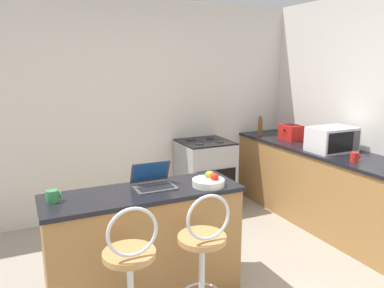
{
  "coord_description": "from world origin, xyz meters",
  "views": [
    {
      "loc": [
        -1.24,
        -2.01,
        1.85
      ],
      "look_at": [
        0.45,
        1.57,
        0.99
      ],
      "focal_mm": 35.0,
      "sensor_mm": 36.0,
      "label": 1
    }
  ],
  "objects_px": {
    "laptop": "(153,181)",
    "mug_green": "(53,196)",
    "pepper_mill": "(260,126)",
    "microwave": "(332,139)",
    "fruit_bowl": "(209,181)",
    "bar_stool_far": "(203,264)",
    "mug_red": "(355,157)",
    "toaster": "(291,132)",
    "stove_range": "(205,175)",
    "bar_stool_near": "(131,282)"
  },
  "relations": [
    {
      "from": "laptop",
      "to": "bar_stool_far",
      "type": "bearing_deg",
      "value": -74.38
    },
    {
      "from": "microwave",
      "to": "mug_green",
      "type": "distance_m",
      "value": 2.96
    },
    {
      "from": "laptop",
      "to": "toaster",
      "type": "xyz_separation_m",
      "value": [
        2.2,
        1.01,
        0.05
      ]
    },
    {
      "from": "microwave",
      "to": "fruit_bowl",
      "type": "height_order",
      "value": "microwave"
    },
    {
      "from": "bar_stool_far",
      "to": "stove_range",
      "type": "bearing_deg",
      "value": 62.49
    },
    {
      "from": "stove_range",
      "to": "fruit_bowl",
      "type": "distance_m",
      "value": 1.81
    },
    {
      "from": "laptop",
      "to": "pepper_mill",
      "type": "xyz_separation_m",
      "value": [
        2.02,
        1.42,
        0.08
      ]
    },
    {
      "from": "bar_stool_near",
      "to": "fruit_bowl",
      "type": "xyz_separation_m",
      "value": [
        0.77,
        0.4,
        0.45
      ]
    },
    {
      "from": "mug_green",
      "to": "mug_red",
      "type": "bearing_deg",
      "value": -2.23
    },
    {
      "from": "toaster",
      "to": "mug_green",
      "type": "xyz_separation_m",
      "value": [
        -2.95,
        -1.02,
        -0.05
      ]
    },
    {
      "from": "microwave",
      "to": "toaster",
      "type": "xyz_separation_m",
      "value": [
        0.01,
        0.69,
        -0.04
      ]
    },
    {
      "from": "mug_green",
      "to": "stove_range",
      "type": "bearing_deg",
      "value": 36.24
    },
    {
      "from": "mug_red",
      "to": "pepper_mill",
      "type": "distance_m",
      "value": 1.55
    },
    {
      "from": "bar_stool_near",
      "to": "bar_stool_far",
      "type": "relative_size",
      "value": 1.0
    },
    {
      "from": "mug_green",
      "to": "microwave",
      "type": "bearing_deg",
      "value": 6.41
    },
    {
      "from": "laptop",
      "to": "mug_green",
      "type": "xyz_separation_m",
      "value": [
        -0.75,
        -0.02,
        -0.01
      ]
    },
    {
      "from": "fruit_bowl",
      "to": "mug_red",
      "type": "bearing_deg",
      "value": 1.4
    },
    {
      "from": "fruit_bowl",
      "to": "mug_red",
      "type": "relative_size",
      "value": 2.65
    },
    {
      "from": "bar_stool_far",
      "to": "mug_green",
      "type": "xyz_separation_m",
      "value": [
        -0.91,
        0.55,
        0.46
      ]
    },
    {
      "from": "mug_green",
      "to": "toaster",
      "type": "bearing_deg",
      "value": 19.13
    },
    {
      "from": "laptop",
      "to": "pepper_mill",
      "type": "distance_m",
      "value": 2.47
    },
    {
      "from": "bar_stool_far",
      "to": "fruit_bowl",
      "type": "relative_size",
      "value": 3.94
    },
    {
      "from": "bar_stool_far",
      "to": "stove_range",
      "type": "height_order",
      "value": "bar_stool_far"
    },
    {
      "from": "mug_green",
      "to": "pepper_mill",
      "type": "relative_size",
      "value": 0.38
    },
    {
      "from": "laptop",
      "to": "toaster",
      "type": "height_order",
      "value": "toaster"
    },
    {
      "from": "bar_stool_far",
      "to": "mug_red",
      "type": "height_order",
      "value": "bar_stool_far"
    },
    {
      "from": "laptop",
      "to": "microwave",
      "type": "distance_m",
      "value": 2.22
    },
    {
      "from": "pepper_mill",
      "to": "bar_stool_far",
      "type": "bearing_deg",
      "value": -133.23
    },
    {
      "from": "bar_stool_near",
      "to": "fruit_bowl",
      "type": "relative_size",
      "value": 3.94
    },
    {
      "from": "laptop",
      "to": "mug_red",
      "type": "bearing_deg",
      "value": -3.48
    },
    {
      "from": "microwave",
      "to": "mug_red",
      "type": "relative_size",
      "value": 5.12
    },
    {
      "from": "toaster",
      "to": "mug_red",
      "type": "distance_m",
      "value": 1.14
    },
    {
      "from": "microwave",
      "to": "fruit_bowl",
      "type": "xyz_separation_m",
      "value": [
        -1.78,
        -0.48,
        -0.1
      ]
    },
    {
      "from": "stove_range",
      "to": "fruit_bowl",
      "type": "height_order",
      "value": "fruit_bowl"
    },
    {
      "from": "stove_range",
      "to": "fruit_bowl",
      "type": "relative_size",
      "value": 3.5
    },
    {
      "from": "mug_red",
      "to": "pepper_mill",
      "type": "xyz_separation_m",
      "value": [
        -0.03,
        1.54,
        0.08
      ]
    },
    {
      "from": "bar_stool_far",
      "to": "stove_range",
      "type": "relative_size",
      "value": 1.13
    },
    {
      "from": "fruit_bowl",
      "to": "pepper_mill",
      "type": "relative_size",
      "value": 0.95
    },
    {
      "from": "microwave",
      "to": "fruit_bowl",
      "type": "relative_size",
      "value": 1.93
    },
    {
      "from": "bar_stool_far",
      "to": "mug_red",
      "type": "bearing_deg",
      "value": 13.03
    },
    {
      "from": "bar_stool_far",
      "to": "microwave",
      "type": "relative_size",
      "value": 2.04
    },
    {
      "from": "stove_range",
      "to": "bar_stool_near",
      "type": "bearing_deg",
      "value": -128.1
    },
    {
      "from": "laptop",
      "to": "mug_red",
      "type": "height_order",
      "value": "laptop"
    },
    {
      "from": "laptop",
      "to": "stove_range",
      "type": "distance_m",
      "value": 1.9
    },
    {
      "from": "microwave",
      "to": "fruit_bowl",
      "type": "distance_m",
      "value": 1.85
    },
    {
      "from": "mug_red",
      "to": "stove_range",
      "type": "bearing_deg",
      "value": 119.9
    },
    {
      "from": "bar_stool_near",
      "to": "bar_stool_far",
      "type": "bearing_deg",
      "value": 0.0
    },
    {
      "from": "microwave",
      "to": "mug_red",
      "type": "distance_m",
      "value": 0.47
    },
    {
      "from": "bar_stool_near",
      "to": "laptop",
      "type": "relative_size",
      "value": 3.17
    },
    {
      "from": "laptop",
      "to": "pepper_mill",
      "type": "height_order",
      "value": "pepper_mill"
    }
  ]
}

